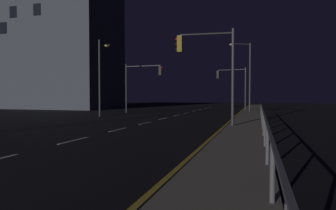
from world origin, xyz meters
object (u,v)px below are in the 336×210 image
object	(u,v)px
traffic_light_far_right	(142,78)
street_lamp_median	(101,70)
street_lamp_far_end	(246,70)
building_distant	(60,10)
traffic_light_far_center	(208,58)
traffic_light_overhead_east	(232,80)

from	to	relation	value
traffic_light_far_right	street_lamp_median	xyz separation A→B (m)	(-1.72, -5.32, 0.41)
street_lamp_far_end	street_lamp_median	size ratio (longest dim) A/B	1.11
street_lamp_far_end	building_distant	world-z (taller)	building_distant
traffic_light_far_right	traffic_light_far_center	size ratio (longest dim) A/B	0.93
traffic_light_far_right	street_lamp_median	world-z (taller)	street_lamp_median
street_lamp_far_end	street_lamp_median	bearing A→B (deg)	-139.30
traffic_light_overhead_east	traffic_light_far_center	bearing A→B (deg)	-89.19
traffic_light_overhead_east	building_distant	size ratio (longest dim) A/B	0.18
traffic_light_overhead_east	street_lamp_median	bearing A→B (deg)	-127.10
street_lamp_median	building_distant	distance (m)	22.04
traffic_light_far_center	street_lamp_median	size ratio (longest dim) A/B	0.82
traffic_light_overhead_east	traffic_light_far_right	size ratio (longest dim) A/B	0.99
traffic_light_overhead_east	traffic_light_far_center	size ratio (longest dim) A/B	0.92
traffic_light_overhead_east	street_lamp_far_end	distance (m)	3.76
building_distant	traffic_light_far_right	bearing A→B (deg)	-26.94
building_distant	traffic_light_overhead_east	bearing A→B (deg)	0.10
traffic_light_overhead_east	traffic_light_far_right	distance (m)	11.75
traffic_light_far_center	building_distant	bearing A→B (deg)	141.40
traffic_light_far_right	street_lamp_median	size ratio (longest dim) A/B	0.77
traffic_light_overhead_east	traffic_light_far_center	distance (m)	19.75
street_lamp_median	building_distant	bearing A→B (deg)	136.66
traffic_light_far_right	building_distant	xyz separation A→B (m)	(-15.94, 8.10, 10.57)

